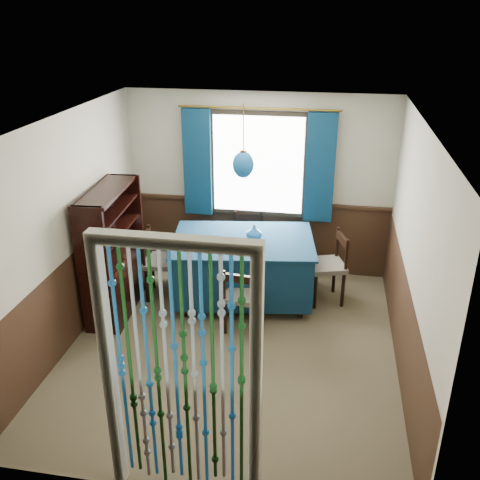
% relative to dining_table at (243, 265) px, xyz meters
% --- Properties ---
extents(floor, '(4.00, 4.00, 0.00)m').
position_rel_dining_table_xyz_m(floor, '(0.05, -1.08, -0.48)').
color(floor, brown).
rests_on(floor, ground).
extents(ceiling, '(4.00, 4.00, 0.00)m').
position_rel_dining_table_xyz_m(ceiling, '(0.05, -1.08, 2.02)').
color(ceiling, silver).
rests_on(ceiling, ground).
extents(wall_back, '(3.60, 0.00, 3.60)m').
position_rel_dining_table_xyz_m(wall_back, '(0.05, 0.92, 0.77)').
color(wall_back, '#BAB098').
rests_on(wall_back, ground).
extents(wall_front, '(3.60, 0.00, 3.60)m').
position_rel_dining_table_xyz_m(wall_front, '(0.05, -3.08, 0.77)').
color(wall_front, '#BAB098').
rests_on(wall_front, ground).
extents(wall_left, '(0.00, 4.00, 4.00)m').
position_rel_dining_table_xyz_m(wall_left, '(-1.75, -1.08, 0.77)').
color(wall_left, '#BAB098').
rests_on(wall_left, ground).
extents(wall_right, '(0.00, 4.00, 4.00)m').
position_rel_dining_table_xyz_m(wall_right, '(1.85, -1.08, 0.77)').
color(wall_right, '#BAB098').
rests_on(wall_right, ground).
extents(wainscot_back, '(3.60, 0.00, 3.60)m').
position_rel_dining_table_xyz_m(wainscot_back, '(0.05, 0.91, 0.02)').
color(wainscot_back, '#342013').
rests_on(wainscot_back, ground).
extents(wainscot_front, '(3.60, 0.00, 3.60)m').
position_rel_dining_table_xyz_m(wainscot_front, '(0.05, -3.06, 0.02)').
color(wainscot_front, '#342013').
rests_on(wainscot_front, ground).
extents(wainscot_left, '(0.00, 4.00, 4.00)m').
position_rel_dining_table_xyz_m(wainscot_left, '(-1.73, -1.08, 0.02)').
color(wainscot_left, '#342013').
rests_on(wainscot_left, ground).
extents(wainscot_right, '(0.00, 4.00, 4.00)m').
position_rel_dining_table_xyz_m(wainscot_right, '(1.84, -1.08, 0.02)').
color(wainscot_right, '#342013').
rests_on(wainscot_right, ground).
extents(window, '(1.32, 0.12, 1.42)m').
position_rel_dining_table_xyz_m(window, '(0.05, 0.87, 1.07)').
color(window, black).
rests_on(window, wall_back).
extents(doorway, '(1.16, 0.12, 2.18)m').
position_rel_dining_table_xyz_m(doorway, '(0.05, -3.02, 0.57)').
color(doorway, silver).
rests_on(doorway, ground).
extents(dining_table, '(1.89, 1.43, 0.84)m').
position_rel_dining_table_xyz_m(dining_table, '(0.00, 0.00, 0.00)').
color(dining_table, '#0C2A42').
rests_on(dining_table, floor).
extents(chair_near, '(0.45, 0.43, 0.82)m').
position_rel_dining_table_xyz_m(chair_near, '(0.10, -0.72, -0.04)').
color(chair_near, black).
rests_on(chair_near, floor).
extents(chair_far, '(0.48, 0.46, 0.88)m').
position_rel_dining_table_xyz_m(chair_far, '(-0.06, 0.70, -0.01)').
color(chair_far, black).
rests_on(chair_far, floor).
extents(chair_left, '(0.48, 0.50, 0.92)m').
position_rel_dining_table_xyz_m(chair_left, '(-1.07, -0.09, 0.01)').
color(chair_left, black).
rests_on(chair_left, floor).
extents(chair_right, '(0.55, 0.57, 0.92)m').
position_rel_dining_table_xyz_m(chair_right, '(1.07, 0.15, 0.01)').
color(chair_right, black).
rests_on(chair_right, floor).
extents(sideboard, '(0.49, 1.23, 1.57)m').
position_rel_dining_table_xyz_m(sideboard, '(-1.52, -0.50, 0.08)').
color(sideboard, black).
rests_on(sideboard, floor).
extents(pendant_lamp, '(0.26, 0.26, 0.86)m').
position_rel_dining_table_xyz_m(pendant_lamp, '(-0.00, 0.00, 1.32)').
color(pendant_lamp, olive).
rests_on(pendant_lamp, ceiling).
extents(vase_table, '(0.24, 0.24, 0.19)m').
position_rel_dining_table_xyz_m(vase_table, '(0.14, -0.01, 0.45)').
color(vase_table, '#175B9E').
rests_on(vase_table, dining_table).
extents(bowl_shelf, '(0.29, 0.29, 0.06)m').
position_rel_dining_table_xyz_m(bowl_shelf, '(-1.46, -0.79, 0.62)').
color(bowl_shelf, beige).
rests_on(bowl_shelf, sideboard).
extents(vase_sideboard, '(0.20, 0.20, 0.20)m').
position_rel_dining_table_xyz_m(vase_sideboard, '(-1.46, -0.31, 0.40)').
color(vase_sideboard, beige).
rests_on(vase_sideboard, sideboard).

